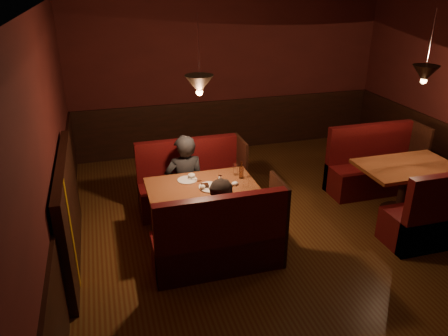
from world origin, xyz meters
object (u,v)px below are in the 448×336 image
object	(u,v)px
main_bench_near	(221,245)
diner_a	(184,165)
main_bench_far	(192,187)
second_bench_near	(445,219)
second_bench_far	(373,170)
second_table	(406,178)
main_table	(203,197)
diner_b	(224,209)

from	to	relation	value
main_bench_near	diner_a	bearing A→B (deg)	95.52
main_bench_far	second_bench_near	xyz separation A→B (m)	(2.94, -1.82, 0.01)
second_bench_far	second_bench_near	size ratio (longest dim) A/B	1.00
second_table	second_bench_far	bearing A→B (deg)	87.80
main_bench_far	second_table	distance (m)	3.09
main_table	second_table	bearing A→B (deg)	-4.27
diner_b	diner_a	bearing A→B (deg)	115.13
main_table	diner_b	distance (m)	0.65
diner_a	second_table	bearing A→B (deg)	163.82
second_bench_near	diner_b	world-z (taller)	diner_b
main_bench_far	second_table	xyz separation A→B (m)	(2.91, -1.01, 0.23)
diner_a	second_bench_near	bearing A→B (deg)	150.95
main_bench_near	diner_b	world-z (taller)	diner_b
main_bench_far	diner_a	bearing A→B (deg)	-124.04
diner_a	main_table	bearing A→B (deg)	100.03
diner_a	diner_b	distance (m)	1.25
main_table	second_bench_far	xyz separation A→B (m)	(2.96, 0.59, -0.24)
main_bench_far	diner_a	distance (m)	0.52
second_bench_far	diner_a	distance (m)	3.11
main_bench_near	second_table	bearing A→B (deg)	11.19
main_table	second_bench_far	bearing A→B (deg)	11.30
main_table	diner_b	size ratio (longest dim) A/B	0.98
diner_b	second_bench_far	bearing A→B (deg)	37.76
second_table	second_bench_near	xyz separation A→B (m)	(0.03, -0.81, -0.23)
second_bench_far	diner_b	xyz separation A→B (m)	(-2.85, -1.22, 0.37)
main_bench_far	second_bench_far	bearing A→B (deg)	-3.94
diner_b	main_bench_far	bearing A→B (deg)	108.34
main_bench_far	second_table	bearing A→B (deg)	-19.17
main_table	main_bench_far	size ratio (longest dim) A/B	0.91
diner_b	main_bench_near	bearing A→B (deg)	-104.55
main_table	main_bench_far	world-z (taller)	main_bench_far
diner_a	main_bench_far	bearing A→B (deg)	-125.26
diner_b	main_table	bearing A→B (deg)	114.44
main_bench_near	second_bench_near	distance (m)	2.95
main_bench_far	second_bench_near	size ratio (longest dim) A/B	1.03
second_bench_far	diner_a	bearing A→B (deg)	179.93
second_table	diner_a	world-z (taller)	diner_a
second_bench_near	main_bench_near	bearing A→B (deg)	175.46
main_table	second_table	xyz separation A→B (m)	(2.93, -0.22, -0.01)
main_bench_near	second_bench_near	world-z (taller)	second_bench_near
second_bench_far	second_bench_near	world-z (taller)	same
main_table	main_bench_near	world-z (taller)	main_bench_near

